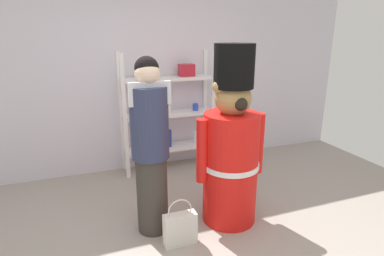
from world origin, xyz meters
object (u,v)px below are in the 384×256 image
(person_shopper, at_px, (150,146))
(teddy_bear_guard, at_px, (231,149))
(merchandise_shelf, at_px, (168,110))
(shopping_bag, at_px, (180,228))

(person_shopper, bearing_deg, teddy_bear_guard, -6.69)
(merchandise_shelf, bearing_deg, shopping_bag, -103.20)
(merchandise_shelf, distance_m, shopping_bag, 1.86)
(teddy_bear_guard, bearing_deg, shopping_bag, -160.00)
(person_shopper, height_order, shopping_bag, person_shopper)
(merchandise_shelf, xyz_separation_m, person_shopper, (-0.57, -1.39, 0.03))
(merchandise_shelf, height_order, shopping_bag, merchandise_shelf)
(merchandise_shelf, relative_size, shopping_bag, 3.58)
(merchandise_shelf, xyz_separation_m, shopping_bag, (-0.40, -1.69, -0.67))
(teddy_bear_guard, xyz_separation_m, person_shopper, (-0.77, 0.09, 0.10))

